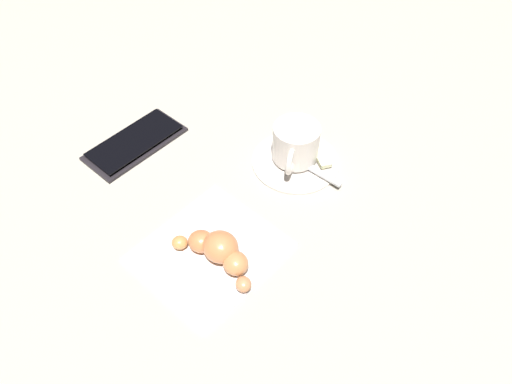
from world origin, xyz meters
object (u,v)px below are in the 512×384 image
Objects in this scene: sugar_packet at (319,151)px; croissant at (219,250)px; napkin at (210,251)px; cell_phone at (135,142)px; saucer at (295,161)px; teaspoon at (295,159)px; espresso_cup at (296,143)px.

sugar_packet is 0.54× the size of croissant.
cell_phone reaches higher than napkin.
sugar_packet is at bearing 20.90° from croissant.
napkin is 0.02m from croissant.
sugar_packet is 0.39× the size of cell_phone.
teaspoon reaches higher than saucer.
teaspoon is (-0.00, -0.01, -0.02)m from espresso_cup.
teaspoon is 0.19m from croissant.
saucer reaches higher than napkin.
croissant is (-0.21, -0.08, 0.01)m from sugar_packet.
teaspoon is at bearing -41.38° from cell_phone.
espresso_cup reaches higher than napkin.
napkin is at bearing -156.90° from espresso_cup.
saucer is 1.05× the size of teaspoon.
espresso_cup is 0.47× the size of cell_phone.
napkin is (-0.18, -0.07, -0.01)m from teaspoon.
cell_phone is (-0.19, 0.16, -0.03)m from espresso_cup.
croissant is at bearing 126.37° from sugar_packet.
croissant is at bearing -152.29° from espresso_cup.
saucer is 0.01m from teaspoon.
croissant is (-0.18, -0.09, 0.01)m from saucer.
saucer is 1.99× the size of sugar_packet.
sugar_packet is at bearing -36.92° from cell_phone.
teaspoon reaches higher than cell_phone.
cell_phone is at bearing 140.35° from espresso_cup.
saucer is 0.20m from napkin.
saucer is 1.08× the size of croissant.
croissant reaches higher than cell_phone.
espresso_cup is 0.20m from croissant.
croissant is 0.25m from cell_phone.
croissant is (-0.18, -0.09, -0.02)m from espresso_cup.
teaspoon is 0.24m from cell_phone.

